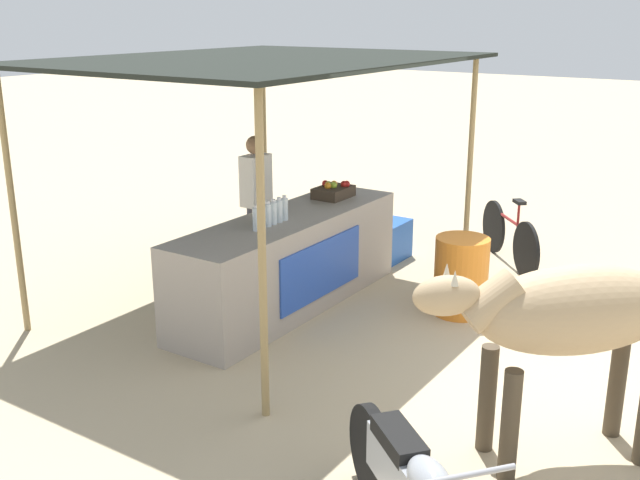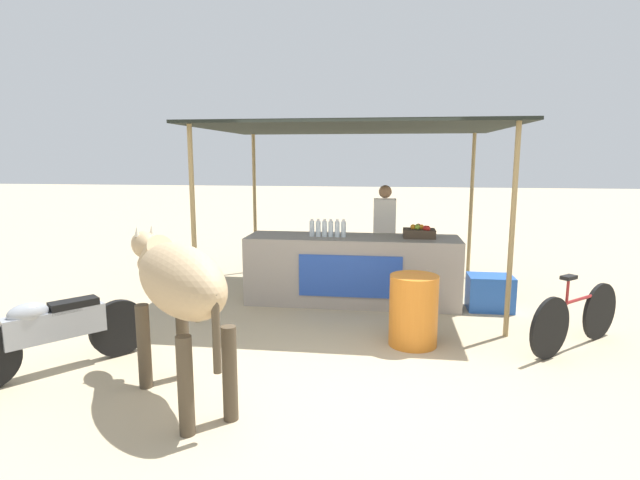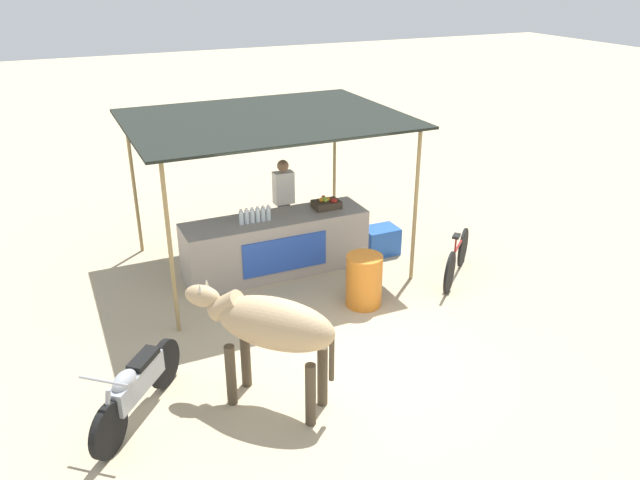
{
  "view_description": "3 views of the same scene",
  "coord_description": "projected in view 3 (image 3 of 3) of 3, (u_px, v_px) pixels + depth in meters",
  "views": [
    {
      "loc": [
        -5.87,
        -2.06,
        2.93
      ],
      "look_at": [
        -0.38,
        1.57,
        0.92
      ],
      "focal_mm": 42.0,
      "sensor_mm": 36.0,
      "label": 1
    },
    {
      "loc": [
        0.48,
        -4.77,
        2.08
      ],
      "look_at": [
        -0.32,
        1.14,
        1.08
      ],
      "focal_mm": 28.0,
      "sensor_mm": 36.0,
      "label": 2
    },
    {
      "loc": [
        -3.17,
        -6.49,
        4.71
      ],
      "look_at": [
        0.13,
        0.75,
        1.13
      ],
      "focal_mm": 35.0,
      "sensor_mm": 36.0,
      "label": 3
    }
  ],
  "objects": [
    {
      "name": "vendor_behind_counter",
      "position": [
        284.0,
        205.0,
        10.79
      ],
      "size": [
        0.34,
        0.22,
        1.65
      ],
      "color": "#383842",
      "rests_on": "ground"
    },
    {
      "name": "stall_awning",
      "position": [
        265.0,
        124.0,
        9.61
      ],
      "size": [
        4.2,
        3.2,
        2.51
      ],
      "color": "black",
      "rests_on": "ground"
    },
    {
      "name": "motorcycle_parked",
      "position": [
        137.0,
        386.0,
        6.86
      ],
      "size": [
        1.21,
        1.44,
        0.9
      ],
      "color": "black",
      "rests_on": "ground"
    },
    {
      "name": "water_barrel",
      "position": [
        364.0,
        281.0,
        9.19
      ],
      "size": [
        0.54,
        0.54,
        0.79
      ],
      "primitive_type": "cylinder",
      "color": "orange",
      "rests_on": "ground"
    },
    {
      "name": "cooler_box",
      "position": [
        380.0,
        241.0,
        10.88
      ],
      "size": [
        0.6,
        0.44,
        0.48
      ],
      "primitive_type": "cube",
      "color": "blue",
      "rests_on": "ground"
    },
    {
      "name": "cow",
      "position": [
        270.0,
        326.0,
        6.86
      ],
      "size": [
        1.53,
        1.56,
        1.44
      ],
      "color": "tan",
      "rests_on": "ground"
    },
    {
      "name": "ground_plane",
      "position": [
        334.0,
        338.0,
        8.52
      ],
      "size": [
        60.0,
        60.0,
        0.0
      ],
      "primitive_type": "plane",
      "color": "tan"
    },
    {
      "name": "bicycle_leaning",
      "position": [
        457.0,
        259.0,
        9.98
      ],
      "size": [
        1.26,
        1.14,
        0.85
      ],
      "color": "black",
      "rests_on": "ground"
    },
    {
      "name": "water_bottle_row",
      "position": [
        255.0,
        215.0,
        9.73
      ],
      "size": [
        0.52,
        0.07,
        0.25
      ],
      "color": "silver",
      "rests_on": "stall_counter"
    },
    {
      "name": "fruit_crate",
      "position": [
        327.0,
        204.0,
        10.31
      ],
      "size": [
        0.44,
        0.32,
        0.18
      ],
      "color": "#3F3326",
      "rests_on": "stall_counter"
    },
    {
      "name": "stall_counter",
      "position": [
        276.0,
        245.0,
        10.15
      ],
      "size": [
        3.0,
        0.82,
        0.96
      ],
      "color": "#9E9389",
      "rests_on": "ground"
    }
  ]
}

